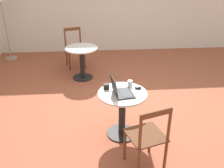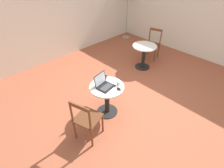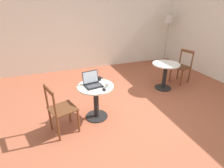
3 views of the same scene
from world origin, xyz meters
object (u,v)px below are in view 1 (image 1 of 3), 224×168
Objects in this scene: laptop at (121,91)px; mug at (106,86)px; cafe_table_mid at (82,57)px; floor_lamp at (1,1)px; cafe_table_near at (122,106)px; chair_near_left at (147,137)px; chair_mid_right at (74,48)px; mouse at (138,88)px; drinking_glass at (130,83)px.

mug is at bearing 45.11° from laptop.
floor_lamp reaches higher than cafe_table_mid.
cafe_table_near is 0.76× the size of chair_near_left.
chair_near_left is 1.00× the size of chair_mid_right.
laptop is at bearing -164.04° from cafe_table_mid.
cafe_table_mid is 1.97m from mug.
mug is at bearing -144.57° from floor_lamp.
laptop is (-0.04, 0.03, 0.26)m from cafe_table_near.
floor_lamp reaches higher than mug.
cafe_table_near is 1.00× the size of cafe_table_mid.
chair_mid_right is at bearing 15.79° from laptop.
laptop reaches higher than chair_mid_right.
cafe_table_mid is 2.00× the size of laptop.
cafe_table_near is at bearing 17.66° from chair_near_left.
laptop is (-2.09, -0.60, 0.26)m from cafe_table_mid.
chair_near_left is at bearing -163.17° from chair_mid_right.
laptop reaches higher than mouse.
chair_near_left is (-0.69, -0.22, -0.02)m from cafe_table_near.
chair_mid_right is 0.54× the size of floor_lamp.
mouse is at bearing -156.12° from cafe_table_mid.
chair_mid_right reaches higher than cafe_table_near.
floor_lamp is 14.23× the size of mug.
floor_lamp is at bearing 39.95° from mouse.
mouse is (-1.95, -0.86, 0.23)m from cafe_table_mid.
chair_mid_right is (3.44, 1.04, 0.00)m from chair_near_left.
chair_mid_right is (0.71, 0.19, -0.02)m from cafe_table_mid.
cafe_table_near is 7.73× the size of drinking_glass.
mug is (0.14, 0.22, 0.25)m from cafe_table_near.
floor_lamp is (4.12, 2.77, 0.99)m from chair_near_left.
drinking_glass is at bearing 5.78° from chair_near_left.
cafe_table_near is 7.01× the size of mouse.
mug is (-3.29, -2.34, -0.72)m from floor_lamp.
drinking_glass is at bearing -34.25° from laptop.
chair_mid_right reaches higher than cafe_table_mid.
chair_near_left reaches higher than mouse.
chair_near_left is at bearing -162.34° from cafe_table_near.
drinking_glass is at bearing -157.75° from cafe_table_mid.
mug reaches higher than cafe_table_near.
chair_near_left is 10.14× the size of drinking_glass.
cafe_table_mid is 0.41× the size of floor_lamp.
cafe_table_mid is 2.56m from floor_lamp.
cafe_table_mid is 7.01× the size of mouse.
chair_near_left is at bearing -146.03° from floor_lamp.
cafe_table_near is at bearing 145.75° from drinking_glass.
drinking_glass reaches higher than mug.
laptop is (-3.47, -2.52, -0.70)m from floor_lamp.
chair_mid_right is 2.75m from drinking_glass.
drinking_glass is (0.88, 0.09, 0.28)m from chair_near_left.
laptop is (-2.80, -0.79, 0.29)m from chair_mid_right.
floor_lamp is 18.75× the size of drinking_glass.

